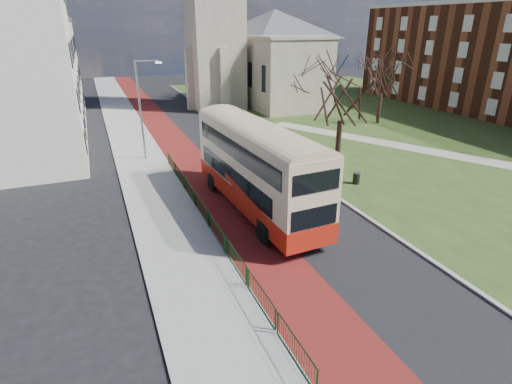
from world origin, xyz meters
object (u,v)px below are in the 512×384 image
winter_tree_near (343,82)px  streetlamp (142,106)px  bus (257,164)px  winter_tree_far (384,69)px  litter_bin (356,178)px

winter_tree_near → streetlamp: bearing=151.2°
streetlamp → winter_tree_near: 16.02m
bus → winter_tree_far: size_ratio=1.47×
streetlamp → winter_tree_near: size_ratio=0.84×
litter_bin → bus: bearing=-170.7°
streetlamp → litter_bin: size_ratio=9.38×
winter_tree_near → bus: bearing=-150.5°
streetlamp → bus: streetlamp is taller
winter_tree_near → litter_bin: bearing=-102.0°
winter_tree_far → litter_bin: size_ratio=10.18×
bus → winter_tree_near: 11.11m
winter_tree_near → winter_tree_far: winter_tree_near is taller
winter_tree_near → winter_tree_far: (13.02, 11.52, -0.62)m
streetlamp → litter_bin: bearing=-41.2°
winter_tree_near → litter_bin: (-0.81, -3.81, -6.20)m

